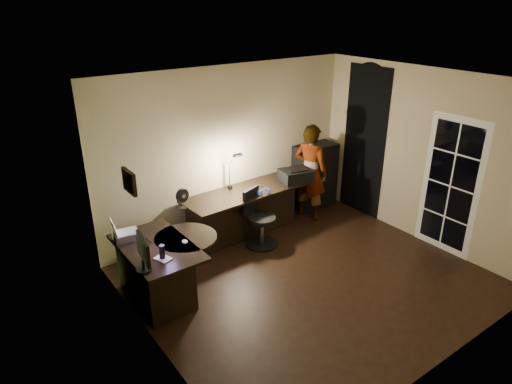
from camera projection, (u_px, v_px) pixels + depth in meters
floor at (309, 280)px, 6.34m from camera, size 4.50×4.00×0.01m
ceiling at (320, 83)px, 5.27m from camera, size 4.50×4.00×0.01m
wall_back at (229, 151)px, 7.30m from camera, size 4.50×0.01×2.70m
wall_front at (458, 257)px, 4.32m from camera, size 4.50×0.01×2.70m
wall_left at (148, 242)px, 4.59m from camera, size 0.01×4.00×2.70m
wall_right at (422, 157)px, 7.02m from camera, size 0.01×4.00×2.70m
green_wall_overlay at (150, 241)px, 4.60m from camera, size 0.00×4.00×2.70m
arched_doorway at (364, 142)px, 7.89m from camera, size 0.01×0.90×2.60m
french_door at (450, 186)px, 6.72m from camera, size 0.02×0.92×2.10m
framed_picture at (129, 182)px, 4.75m from camera, size 0.04×0.30×0.25m
desk_left at (159, 272)px, 5.83m from camera, size 0.82×1.32×0.76m
desk_right at (245, 213)px, 7.41m from camera, size 2.08×0.81×0.77m
cabinet at (314, 176)px, 8.35m from camera, size 0.80×0.41×1.19m
laptop_stand at (124, 237)px, 5.78m from camera, size 0.26×0.22×0.10m
laptop at (125, 225)px, 5.74m from camera, size 0.35×0.34×0.22m
monitor at (143, 259)px, 5.12m from camera, size 0.15×0.46×0.30m
mouse at (185, 242)px, 5.74m from camera, size 0.08×0.11×0.04m
phone at (140, 235)px, 5.92m from camera, size 0.09×0.13×0.01m
pen at (149, 240)px, 5.79m from camera, size 0.02×0.15×0.01m
speaker at (162, 252)px, 5.37m from camera, size 0.08×0.08×0.18m
notepad at (163, 258)px, 5.40m from camera, size 0.19×0.23×0.01m
desk_fan at (182, 199)px, 6.58m from camera, size 0.22×0.15×0.31m
headphones at (264, 192)px, 7.10m from camera, size 0.23×0.15×0.10m
printer at (296, 175)px, 7.60m from camera, size 0.57×0.49×0.22m
desk_lamp at (229, 168)px, 7.20m from camera, size 0.26×0.35×0.69m
office_chair at (262, 219)px, 7.06m from camera, size 0.65×0.65×0.92m
person at (310, 172)px, 7.83m from camera, size 0.58×0.70×1.69m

